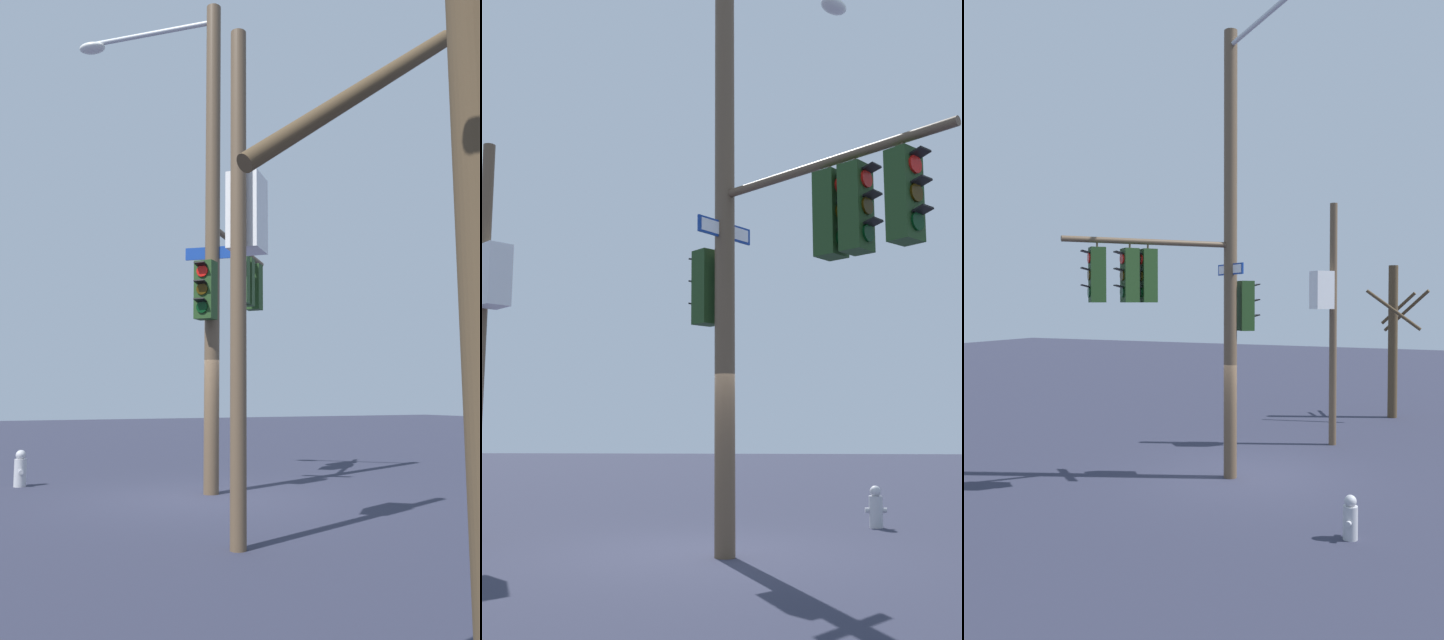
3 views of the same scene
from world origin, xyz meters
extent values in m
plane|color=#2B2D3F|center=(0.00, 0.00, 0.00)|extent=(80.00, 80.00, 0.00)
cylinder|color=brown|center=(-0.29, 0.33, 4.87)|extent=(0.29, 0.29, 9.74)
cylinder|color=silver|center=(-1.22, -0.72, 9.42)|extent=(1.94, 2.17, 0.10)
cylinder|color=brown|center=(-1.66, 1.55, 5.12)|extent=(2.82, 2.53, 0.12)
cube|color=#1E3D19|center=(-1.71, 1.59, 4.42)|extent=(0.46, 0.47, 1.10)
cylinder|color=red|center=(-1.84, 1.69, 4.76)|extent=(0.16, 0.19, 0.22)
cube|color=black|center=(-1.89, 1.74, 4.88)|extent=(0.26, 0.26, 0.06)
cylinder|color=#352504|center=(-1.84, 1.69, 4.42)|extent=(0.16, 0.19, 0.22)
cube|color=black|center=(-1.89, 1.74, 4.54)|extent=(0.26, 0.26, 0.06)
cylinder|color=black|center=(-1.84, 1.69, 4.08)|extent=(0.16, 0.19, 0.22)
cube|color=black|center=(-1.89, 1.74, 4.20)|extent=(0.26, 0.26, 0.06)
cylinder|color=brown|center=(-1.71, 1.59, 5.04)|extent=(0.04, 0.04, 0.15)
cube|color=#1E3D19|center=(-2.00, 1.85, 4.42)|extent=(0.46, 0.47, 1.10)
cylinder|color=red|center=(-2.13, 1.95, 4.76)|extent=(0.16, 0.19, 0.22)
cube|color=black|center=(-2.18, 2.00, 4.88)|extent=(0.26, 0.26, 0.06)
cylinder|color=#352504|center=(-2.13, 1.95, 4.42)|extent=(0.16, 0.19, 0.22)
cube|color=black|center=(-2.18, 2.00, 4.54)|extent=(0.26, 0.26, 0.06)
cylinder|color=black|center=(-2.13, 1.95, 4.08)|extent=(0.16, 0.19, 0.22)
cube|color=black|center=(-2.18, 2.00, 4.20)|extent=(0.26, 0.26, 0.06)
cylinder|color=brown|center=(-2.00, 1.85, 5.04)|extent=(0.04, 0.04, 0.15)
cube|color=#1E3D19|center=(-2.50, 2.29, 4.42)|extent=(0.47, 0.47, 1.10)
cylinder|color=red|center=(-2.62, 2.41, 4.76)|extent=(0.18, 0.18, 0.22)
cube|color=black|center=(-2.67, 2.47, 4.88)|extent=(0.26, 0.26, 0.06)
cylinder|color=#352504|center=(-2.62, 2.41, 4.42)|extent=(0.18, 0.18, 0.22)
cube|color=black|center=(-2.67, 2.47, 4.54)|extent=(0.26, 0.26, 0.06)
cylinder|color=black|center=(-2.62, 2.41, 4.08)|extent=(0.18, 0.18, 0.22)
cube|color=black|center=(-2.67, 2.47, 4.20)|extent=(0.26, 0.26, 0.06)
cylinder|color=brown|center=(-2.50, 2.29, 5.04)|extent=(0.04, 0.04, 0.15)
cube|color=#1E3D19|center=(-0.02, 0.09, 3.79)|extent=(0.47, 0.47, 1.10)
cylinder|color=red|center=(0.10, -0.03, 4.13)|extent=(0.18, 0.17, 0.22)
cube|color=black|center=(0.15, -0.09, 4.25)|extent=(0.26, 0.26, 0.06)
cylinder|color=#352504|center=(0.10, -0.03, 3.79)|extent=(0.18, 0.17, 0.22)
cube|color=black|center=(0.15, -0.09, 3.91)|extent=(0.26, 0.26, 0.06)
cylinder|color=black|center=(0.10, -0.03, 3.45)|extent=(0.18, 0.17, 0.22)
cube|color=black|center=(0.15, -0.09, 3.57)|extent=(0.26, 0.26, 0.06)
cube|color=navy|center=(-0.29, 0.33, 4.59)|extent=(0.71, 0.88, 0.24)
cube|color=white|center=(-0.30, 0.34, 4.59)|extent=(0.63, 0.78, 0.18)
cylinder|color=brown|center=(3.81, -0.97, 3.26)|extent=(0.20, 0.20, 6.52)
cube|color=white|center=(3.54, -0.73, 4.19)|extent=(0.67, 0.67, 1.01)
cylinder|color=#4B3A26|center=(8.62, -1.86, 2.54)|extent=(0.31, 0.31, 5.09)
cylinder|color=#4B3A26|center=(9.37, -2.18, 3.56)|extent=(0.78, 1.61, 1.46)
cylinder|color=#4B3A26|center=(9.17, -1.95, 3.65)|extent=(0.31, 1.18, 1.12)
cylinder|color=#4B3A26|center=(7.80, -1.98, 3.62)|extent=(0.37, 1.72, 1.34)
cylinder|color=#B2B2B7|center=(-2.79, -2.83, 0.28)|extent=(0.24, 0.24, 0.55)
sphere|color=#B2B2B7|center=(-2.79, -2.83, 0.63)|extent=(0.20, 0.20, 0.20)
cylinder|color=#B2B2B7|center=(-2.93, -2.83, 0.30)|extent=(0.10, 0.09, 0.09)
cylinder|color=#B2B2B7|center=(-2.65, -2.83, 0.30)|extent=(0.10, 0.09, 0.09)
camera|label=1|loc=(10.70, -4.10, 1.80)|focal=34.82mm
camera|label=2|loc=(-0.91, 10.52, 1.75)|focal=40.68mm
camera|label=3|loc=(-12.96, -4.92, 3.89)|focal=35.17mm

